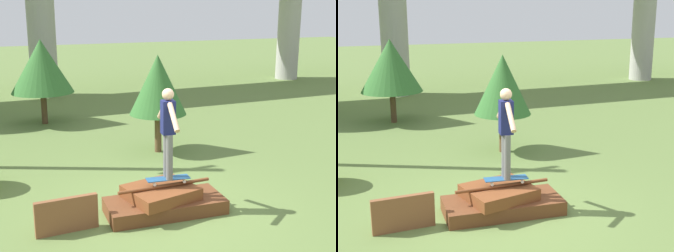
% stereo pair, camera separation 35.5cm
% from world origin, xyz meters
% --- Properties ---
extents(ground_plane, '(80.00, 80.00, 0.00)m').
position_xyz_m(ground_plane, '(0.00, 0.00, 0.00)').
color(ground_plane, olive).
extents(scrap_pile, '(2.12, 1.18, 0.52)m').
position_xyz_m(scrap_pile, '(-0.02, 0.02, 0.20)').
color(scrap_pile, brown).
rests_on(scrap_pile, ground_plane).
extents(scrap_plank_loose, '(1.01, 0.12, 0.58)m').
position_xyz_m(scrap_plank_loose, '(-1.73, -0.06, 0.29)').
color(scrap_plank_loose, brown).
rests_on(scrap_plank_loose, ground_plane).
extents(skateboard, '(0.79, 0.33, 0.09)m').
position_xyz_m(skateboard, '(0.08, 0.05, 0.60)').
color(skateboard, '#23517F').
rests_on(skateboard, scrap_pile).
extents(skater, '(0.25, 1.13, 1.58)m').
position_xyz_m(skater, '(0.08, 0.05, 1.52)').
color(skater, slate).
rests_on(skater, skateboard).
extents(tree_behind_right, '(1.40, 1.40, 2.42)m').
position_xyz_m(tree_behind_right, '(1.27, 3.37, 1.68)').
color(tree_behind_right, brown).
rests_on(tree_behind_right, ground_plane).
extents(tree_mid_back, '(1.89, 1.89, 2.60)m').
position_xyz_m(tree_mid_back, '(-0.83, 7.50, 1.78)').
color(tree_mid_back, '#4C3823').
rests_on(tree_mid_back, ground_plane).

